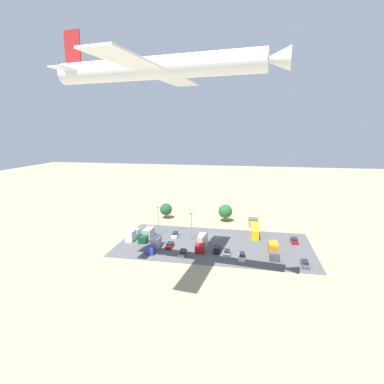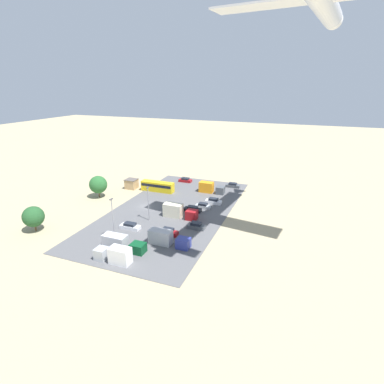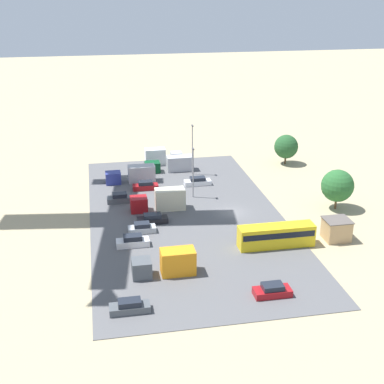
{
  "view_description": "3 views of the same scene",
  "coord_description": "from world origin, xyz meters",
  "px_view_note": "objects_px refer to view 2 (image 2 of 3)",
  "views": [
    {
      "loc": [
        -9.34,
        92.86,
        33.91
      ],
      "look_at": [
        3.95,
        22.68,
        19.17
      ],
      "focal_mm": 28.0,
      "sensor_mm": 36.0,
      "label": 1
    },
    {
      "loc": [
        66.16,
        38.87,
        31.69
      ],
      "look_at": [
        -5.67,
        11.16,
        3.82
      ],
      "focal_mm": 28.0,
      "sensor_mm": 36.0,
      "label": 2
    },
    {
      "loc": [
        -74.81,
        20.66,
        34.05
      ],
      "look_at": [
        3.66,
        5.87,
        2.54
      ],
      "focal_mm": 50.0,
      "sensor_mm": 36.0,
      "label": 3
    }
  ],
  "objects_px": {
    "parked_car_2": "(213,201)",
    "parked_car_7": "(130,226)",
    "parked_car_5": "(196,226)",
    "parked_truck_3": "(115,255)",
    "bus": "(158,186)",
    "parked_car_6": "(233,185)",
    "parked_truck_4": "(167,239)",
    "shed_building": "(132,184)",
    "parked_car_4": "(203,206)",
    "parked_car_0": "(168,232)",
    "parked_car_3": "(185,180)",
    "parked_truck_2": "(178,211)",
    "parked_truck_1": "(210,188)",
    "parked_truck_0": "(121,243)",
    "parked_car_1": "(192,209)"
  },
  "relations": [
    {
      "from": "shed_building",
      "to": "parked_truck_3",
      "type": "bearing_deg",
      "value": 27.72
    },
    {
      "from": "parked_truck_0",
      "to": "parked_truck_1",
      "type": "bearing_deg",
      "value": 170.49
    },
    {
      "from": "bus",
      "to": "parked_car_7",
      "type": "height_order",
      "value": "bus"
    },
    {
      "from": "parked_truck_4",
      "to": "shed_building",
      "type": "bearing_deg",
      "value": -137.37
    },
    {
      "from": "parked_car_6",
      "to": "parked_truck_4",
      "type": "bearing_deg",
      "value": 174.5
    },
    {
      "from": "parked_car_3",
      "to": "parked_car_6",
      "type": "bearing_deg",
      "value": 90.99
    },
    {
      "from": "parked_car_5",
      "to": "parked_truck_3",
      "type": "distance_m",
      "value": 20.72
    },
    {
      "from": "parked_car_3",
      "to": "parked_truck_2",
      "type": "distance_m",
      "value": 28.89
    },
    {
      "from": "parked_car_4",
      "to": "parked_truck_3",
      "type": "xyz_separation_m",
      "value": [
        30.48,
        -6.91,
        0.86
      ]
    },
    {
      "from": "bus",
      "to": "parked_truck_2",
      "type": "distance_m",
      "value": 20.76
    },
    {
      "from": "parked_car_2",
      "to": "parked_truck_4",
      "type": "distance_m",
      "value": 25.36
    },
    {
      "from": "parked_car_6",
      "to": "parked_truck_3",
      "type": "relative_size",
      "value": 0.61
    },
    {
      "from": "shed_building",
      "to": "parked_car_7",
      "type": "bearing_deg",
      "value": 31.11
    },
    {
      "from": "shed_building",
      "to": "parked_truck_0",
      "type": "relative_size",
      "value": 0.39
    },
    {
      "from": "parked_car_0",
      "to": "parked_car_7",
      "type": "xyz_separation_m",
      "value": [
        0.57,
        -9.44,
        -0.03
      ]
    },
    {
      "from": "bus",
      "to": "parked_car_6",
      "type": "xyz_separation_m",
      "value": [
        -12.11,
        21.02,
        -1.03
      ]
    },
    {
      "from": "bus",
      "to": "parked_truck_3",
      "type": "xyz_separation_m",
      "value": [
        38.29,
        10.78,
        -0.17
      ]
    },
    {
      "from": "parked_car_1",
      "to": "parked_car_6",
      "type": "height_order",
      "value": "parked_car_6"
    },
    {
      "from": "parked_truck_1",
      "to": "parked_truck_3",
      "type": "xyz_separation_m",
      "value": [
        43.05,
        -4.93,
        0.01
      ]
    },
    {
      "from": "parked_car_4",
      "to": "parked_car_0",
      "type": "bearing_deg",
      "value": 172.27
    },
    {
      "from": "parked_car_6",
      "to": "parked_truck_4",
      "type": "distance_m",
      "value": 41.22
    },
    {
      "from": "parked_car_5",
      "to": "parked_truck_2",
      "type": "height_order",
      "value": "parked_truck_2"
    },
    {
      "from": "parked_car_4",
      "to": "parked_truck_2",
      "type": "bearing_deg",
      "value": 153.24
    },
    {
      "from": "parked_car_0",
      "to": "parked_car_3",
      "type": "relative_size",
      "value": 1.01
    },
    {
      "from": "parked_car_0",
      "to": "parked_truck_2",
      "type": "xyz_separation_m",
      "value": [
        -9.32,
        -1.57,
        0.91
      ]
    },
    {
      "from": "parked_car_1",
      "to": "parked_car_7",
      "type": "height_order",
      "value": "parked_car_7"
    },
    {
      "from": "bus",
      "to": "parked_truck_1",
      "type": "distance_m",
      "value": 16.41
    },
    {
      "from": "bus",
      "to": "parked_car_7",
      "type": "relative_size",
      "value": 2.2
    },
    {
      "from": "parked_car_6",
      "to": "parked_truck_2",
      "type": "xyz_separation_m",
      "value": [
        27.62,
        -7.22,
        0.92
      ]
    },
    {
      "from": "parked_car_2",
      "to": "parked_car_5",
      "type": "xyz_separation_m",
      "value": [
        16.16,
        0.8,
        -0.02
      ]
    },
    {
      "from": "parked_car_3",
      "to": "parked_car_4",
      "type": "height_order",
      "value": "parked_car_3"
    },
    {
      "from": "parked_truck_4",
      "to": "parked_car_0",
      "type": "bearing_deg",
      "value": -157.53
    },
    {
      "from": "parked_car_4",
      "to": "parked_car_5",
      "type": "xyz_separation_m",
      "value": [
        12.02,
        2.48,
        0.05
      ]
    },
    {
      "from": "parked_car_2",
      "to": "parked_car_3",
      "type": "distance_m",
      "value": 21.48
    },
    {
      "from": "bus",
      "to": "parked_car_4",
      "type": "height_order",
      "value": "bus"
    },
    {
      "from": "parked_car_1",
      "to": "parked_truck_2",
      "type": "height_order",
      "value": "parked_truck_2"
    },
    {
      "from": "parked_car_4",
      "to": "parked_truck_2",
      "type": "height_order",
      "value": "parked_truck_2"
    },
    {
      "from": "parked_truck_0",
      "to": "parked_truck_3",
      "type": "bearing_deg",
      "value": 18.82
    },
    {
      "from": "parked_car_6",
      "to": "parked_truck_2",
      "type": "bearing_deg",
      "value": 165.35
    },
    {
      "from": "parked_car_2",
      "to": "parked_car_7",
      "type": "distance_m",
      "value": 25.53
    },
    {
      "from": "shed_building",
      "to": "bus",
      "type": "xyz_separation_m",
      "value": [
        -0.51,
        9.08,
        0.18
      ]
    },
    {
      "from": "parked_truck_2",
      "to": "parked_truck_4",
      "type": "bearing_deg",
      "value": 13.69
    },
    {
      "from": "bus",
      "to": "parked_car_7",
      "type": "bearing_deg",
      "value": 13.15
    },
    {
      "from": "parked_car_1",
      "to": "parked_truck_0",
      "type": "distance_m",
      "value": 23.97
    },
    {
      "from": "parked_car_4",
      "to": "shed_building",
      "type": "bearing_deg",
      "value": 74.74
    },
    {
      "from": "parked_car_5",
      "to": "parked_truck_4",
      "type": "bearing_deg",
      "value": -18.79
    },
    {
      "from": "shed_building",
      "to": "parked_car_2",
      "type": "height_order",
      "value": "shed_building"
    },
    {
      "from": "bus",
      "to": "parked_car_5",
      "type": "height_order",
      "value": "bus"
    },
    {
      "from": "parked_car_4",
      "to": "bus",
      "type": "bearing_deg",
      "value": 66.17
    },
    {
      "from": "parked_truck_2",
      "to": "parked_truck_0",
      "type": "bearing_deg",
      "value": -13.97
    }
  ]
}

